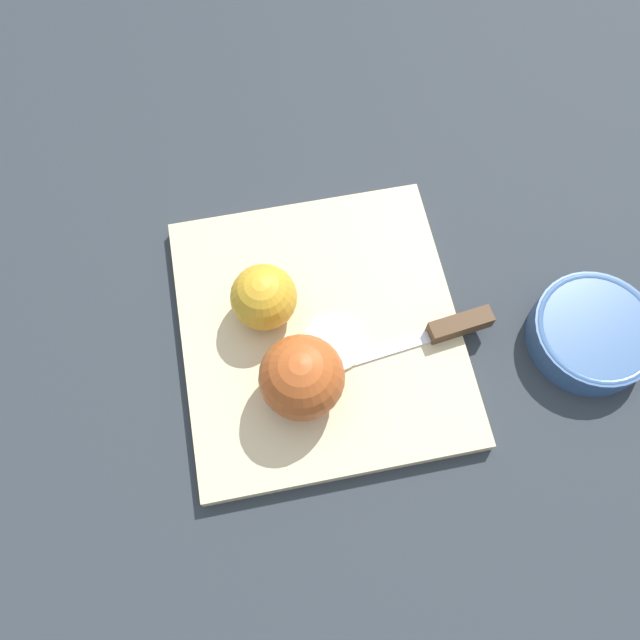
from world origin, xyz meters
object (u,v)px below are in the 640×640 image
Objects in this scene: apple_half_left at (264,298)px; bowl at (593,333)px; apple_half_right at (301,377)px; knife at (451,328)px.

apple_half_left is 0.35m from bowl.
knife is (-0.05, 0.16, -0.03)m from apple_half_right.
bowl is (0.01, 0.15, -0.01)m from knife.
apple_half_left is at bearing -24.65° from knife.
apple_half_left reaches higher than bowl.
apple_half_left is 0.43× the size of knife.
bowl is (-0.04, 0.31, -0.04)m from apple_half_right.
knife is (0.04, 0.20, -0.03)m from apple_half_left.
apple_half_right is at bearing -82.62° from bowl.
apple_half_left is 0.53× the size of bowl.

